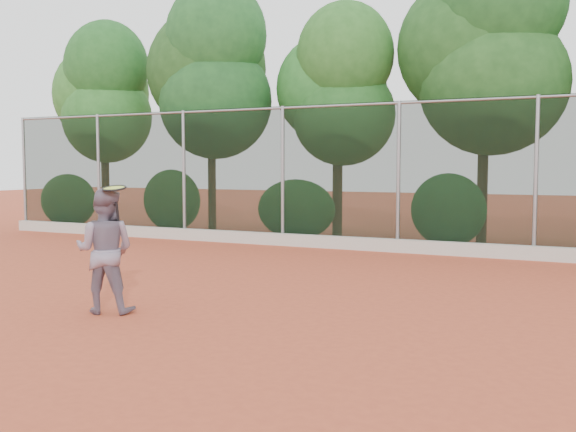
% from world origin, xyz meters
% --- Properties ---
extents(ground, '(80.00, 80.00, 0.00)m').
position_xyz_m(ground, '(0.00, 0.00, 0.00)').
color(ground, '#BA492B').
rests_on(ground, ground).
extents(concrete_curb, '(24.00, 0.20, 0.30)m').
position_xyz_m(concrete_curb, '(0.00, 6.82, 0.15)').
color(concrete_curb, beige).
rests_on(concrete_curb, ground).
extents(tennis_player, '(0.99, 0.89, 1.69)m').
position_xyz_m(tennis_player, '(-1.86, -0.88, 0.85)').
color(tennis_player, slate).
rests_on(tennis_player, ground).
extents(chainlink_fence, '(24.09, 0.09, 3.50)m').
position_xyz_m(chainlink_fence, '(-0.00, 7.00, 1.86)').
color(chainlink_fence, black).
rests_on(chainlink_fence, ground).
extents(foliage_backdrop, '(23.70, 3.63, 7.55)m').
position_xyz_m(foliage_backdrop, '(-0.55, 8.98, 4.40)').
color(foliage_backdrop, '#492E1C').
rests_on(foliage_backdrop, ground).
extents(tennis_racket, '(0.38, 0.38, 0.56)m').
position_xyz_m(tennis_racket, '(-1.64, -0.92, 1.66)').
color(tennis_racket, black).
rests_on(tennis_racket, ground).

